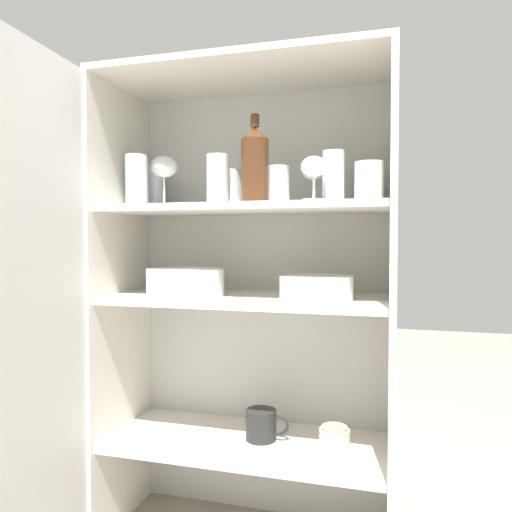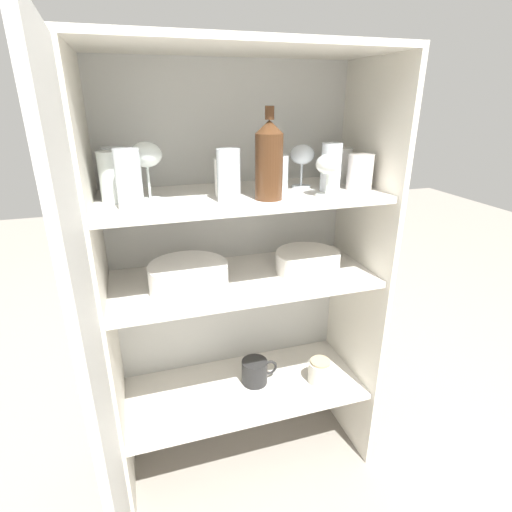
{
  "view_description": "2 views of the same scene",
  "coord_description": "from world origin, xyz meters",
  "px_view_note": "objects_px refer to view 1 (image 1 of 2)",
  "views": [
    {
      "loc": [
        0.43,
        -1.24,
        0.91
      ],
      "look_at": [
        0.02,
        0.21,
        0.86
      ],
      "focal_mm": 35.0,
      "sensor_mm": 36.0,
      "label": 1
    },
    {
      "loc": [
        -0.31,
        -0.95,
        1.27
      ],
      "look_at": [
        0.04,
        0.16,
        0.81
      ],
      "focal_mm": 28.0,
      "sensor_mm": 36.0,
      "label": 2
    }
  ],
  "objects_px": {
    "plate_stack_white": "(186,282)",
    "storage_jar": "(334,442)",
    "mixing_bowl_large": "(316,286)",
    "wine_bottle": "(255,164)",
    "coffee_mug_primary": "(262,425)"
  },
  "relations": [
    {
      "from": "mixing_bowl_large",
      "to": "wine_bottle",
      "type": "bearing_deg",
      "value": -157.54
    },
    {
      "from": "wine_bottle",
      "to": "mixing_bowl_large",
      "type": "xyz_separation_m",
      "value": [
        0.16,
        0.07,
        -0.34
      ]
    },
    {
      "from": "plate_stack_white",
      "to": "mixing_bowl_large",
      "type": "bearing_deg",
      "value": 2.97
    },
    {
      "from": "coffee_mug_primary",
      "to": "mixing_bowl_large",
      "type": "bearing_deg",
      "value": -12.0
    },
    {
      "from": "storage_jar",
      "to": "wine_bottle",
      "type": "bearing_deg",
      "value": -170.34
    },
    {
      "from": "mixing_bowl_large",
      "to": "coffee_mug_primary",
      "type": "height_order",
      "value": "mixing_bowl_large"
    },
    {
      "from": "plate_stack_white",
      "to": "coffee_mug_primary",
      "type": "relative_size",
      "value": 1.76
    },
    {
      "from": "wine_bottle",
      "to": "coffee_mug_primary",
      "type": "distance_m",
      "value": 0.77
    },
    {
      "from": "storage_jar",
      "to": "plate_stack_white",
      "type": "bearing_deg",
      "value": 178.83
    },
    {
      "from": "wine_bottle",
      "to": "plate_stack_white",
      "type": "distance_m",
      "value": 0.41
    },
    {
      "from": "plate_stack_white",
      "to": "storage_jar",
      "type": "bearing_deg",
      "value": -1.17
    },
    {
      "from": "plate_stack_white",
      "to": "storage_jar",
      "type": "relative_size",
      "value": 2.64
    },
    {
      "from": "wine_bottle",
      "to": "storage_jar",
      "type": "relative_size",
      "value": 2.76
    },
    {
      "from": "wine_bottle",
      "to": "plate_stack_white",
      "type": "height_order",
      "value": "wine_bottle"
    },
    {
      "from": "mixing_bowl_large",
      "to": "storage_jar",
      "type": "distance_m",
      "value": 0.43
    }
  ]
}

